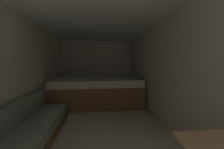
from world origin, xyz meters
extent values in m
plane|color=beige|center=(0.00, 2.04, 0.00)|extent=(7.51, 7.51, 0.00)
cube|color=beige|center=(0.00, 4.82, 1.05)|extent=(2.77, 0.05, 2.10)
cube|color=beige|center=(-1.36, 2.04, 1.05)|extent=(0.05, 5.51, 2.10)
cube|color=beige|center=(1.36, 2.04, 1.05)|extent=(0.05, 5.51, 2.10)
cube|color=white|center=(0.00, 2.04, 2.13)|extent=(2.77, 5.51, 0.05)
cube|color=brown|center=(0.00, 3.87, 0.30)|extent=(2.55, 1.75, 0.60)
cube|color=beige|center=(0.00, 3.87, 0.69)|extent=(2.51, 1.71, 0.19)
ellipsoid|color=white|center=(-0.57, 4.54, 0.87)|extent=(0.54, 0.31, 0.17)
camera|label=1|loc=(-0.02, -0.43, 1.23)|focal=21.80mm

